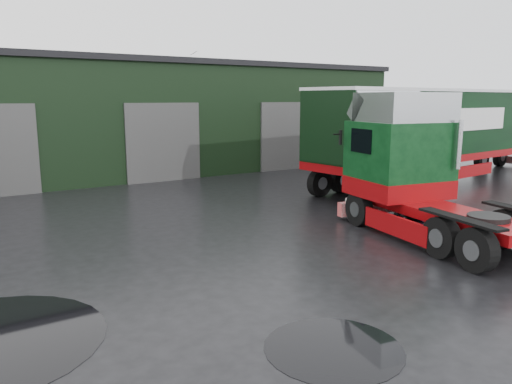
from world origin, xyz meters
TOP-DOWN VIEW (x-y plane):
  - ground at (0.00, 0.00)m, footprint 100.00×100.00m
  - warehouse at (2.00, 20.00)m, footprint 32.40×12.40m
  - hero_tractor at (4.50, -0.90)m, footprint 4.27×7.60m
  - lorry_right at (11.96, 5.64)m, footprint 18.10×4.59m
  - wash_bucket at (7.08, 1.75)m, footprint 0.39×0.39m
  - tree_back_b at (10.00, 30.00)m, footprint 4.40×4.40m
  - puddle_0 at (-2.61, -4.13)m, footprint 2.40×2.40m
  - puddle_1 at (6.94, 1.44)m, footprint 2.33×2.33m
  - puddle_4 at (8.61, 7.81)m, footprint 1.96×1.96m

SIDE VIEW (x-z plane):
  - ground at x=0.00m, z-range 0.00..0.00m
  - puddle_0 at x=-2.61m, z-range 0.00..0.01m
  - puddle_1 at x=6.94m, z-range 0.00..0.01m
  - puddle_4 at x=8.61m, z-range 0.00..0.01m
  - wash_bucket at x=7.08m, z-range 0.00..0.28m
  - hero_tractor at x=4.50m, z-range 0.00..4.45m
  - lorry_right at x=11.96m, z-range 0.00..4.70m
  - warehouse at x=2.00m, z-range 0.01..6.31m
  - tree_back_b at x=10.00m, z-range 0.00..7.50m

